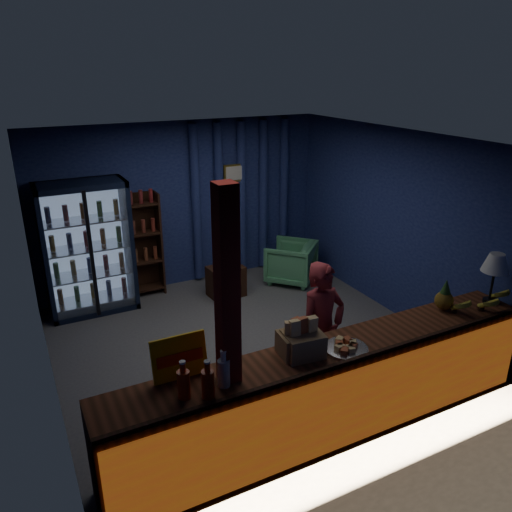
{
  "coord_description": "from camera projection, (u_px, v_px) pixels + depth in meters",
  "views": [
    {
      "loc": [
        -2.43,
        -5.09,
        3.38
      ],
      "look_at": [
        0.07,
        -0.2,
        1.26
      ],
      "focal_mm": 35.0,
      "sensor_mm": 36.0,
      "label": 1
    }
  ],
  "objects": [
    {
      "name": "ground",
      "position": [
        244.0,
        342.0,
        6.48
      ],
      "size": [
        4.6,
        4.6,
        0.0
      ],
      "primitive_type": "plane",
      "color": "#515154",
      "rests_on": "ground"
    },
    {
      "name": "room_walls",
      "position": [
        243.0,
        227.0,
        5.92
      ],
      "size": [
        4.6,
        4.6,
        4.6
      ],
      "color": "navy",
      "rests_on": "ground"
    },
    {
      "name": "counter",
      "position": [
        332.0,
        392.0,
        4.72
      ],
      "size": [
        4.4,
        0.57,
        0.99
      ],
      "color": "brown",
      "rests_on": "ground"
    },
    {
      "name": "support_post",
      "position": [
        228.0,
        342.0,
        3.99
      ],
      "size": [
        0.16,
        0.16,
        2.6
      ],
      "primitive_type": "cube",
      "color": "maroon",
      "rests_on": "ground"
    },
    {
      "name": "beverage_cooler",
      "position": [
        87.0,
        248.0,
        7.08
      ],
      "size": [
        1.2,
        0.62,
        1.9
      ],
      "color": "black",
      "rests_on": "ground"
    },
    {
      "name": "bottle_shelf",
      "position": [
        144.0,
        245.0,
        7.61
      ],
      "size": [
        0.5,
        0.28,
        1.6
      ],
      "color": "#341910",
      "rests_on": "ground"
    },
    {
      "name": "curtain_folds",
      "position": [
        242.0,
        199.0,
        8.21
      ],
      "size": [
        1.74,
        0.14,
        2.5
      ],
      "color": "navy",
      "rests_on": "room_walls"
    },
    {
      "name": "framed_picture",
      "position": [
        234.0,
        173.0,
        7.95
      ],
      "size": [
        0.36,
        0.04,
        0.28
      ],
      "color": "gold",
      "rests_on": "room_walls"
    },
    {
      "name": "shopkeeper",
      "position": [
        322.0,
        331.0,
        5.23
      ],
      "size": [
        0.59,
        0.41,
        1.52
      ],
      "primitive_type": "imported",
      "rotation": [
        0.0,
        0.0,
        0.09
      ],
      "color": "maroon",
      "rests_on": "ground"
    },
    {
      "name": "green_chair",
      "position": [
        291.0,
        262.0,
        8.18
      ],
      "size": [
        1.04,
        1.04,
        0.68
      ],
      "primitive_type": "imported",
      "rotation": [
        0.0,
        0.0,
        3.89
      ],
      "color": "#51A269",
      "rests_on": "ground"
    },
    {
      "name": "side_table",
      "position": [
        226.0,
        281.0,
        7.7
      ],
      "size": [
        0.56,
        0.43,
        0.57
      ],
      "color": "#341910",
      "rests_on": "ground"
    },
    {
      "name": "yellow_sign",
      "position": [
        179.0,
        357.0,
        4.08
      ],
      "size": [
        0.46,
        0.1,
        0.37
      ],
      "color": "#E1AB0B",
      "rests_on": "counter"
    },
    {
      "name": "soda_bottles",
      "position": [
        205.0,
        379.0,
        3.89
      ],
      "size": [
        0.44,
        0.18,
        0.33
      ],
      "color": "red",
      "rests_on": "counter"
    },
    {
      "name": "snack_box_left",
      "position": [
        297.0,
        342.0,
        4.43
      ],
      "size": [
        0.35,
        0.3,
        0.34
      ],
      "color": "olive",
      "rests_on": "counter"
    },
    {
      "name": "snack_box_centre",
      "position": [
        303.0,
        342.0,
        4.41
      ],
      "size": [
        0.37,
        0.31,
        0.36
      ],
      "color": "olive",
      "rests_on": "counter"
    },
    {
      "name": "pastry_tray",
      "position": [
        346.0,
        347.0,
        4.53
      ],
      "size": [
        0.4,
        0.4,
        0.07
      ],
      "color": "silver",
      "rests_on": "counter"
    },
    {
      "name": "banana_bunches",
      "position": [
        491.0,
        299.0,
        5.3
      ],
      "size": [
        1.14,
        0.32,
        0.18
      ],
      "color": "gold",
      "rests_on": "counter"
    },
    {
      "name": "table_lamp",
      "position": [
        496.0,
        265.0,
        5.27
      ],
      "size": [
        0.29,
        0.29,
        0.57
      ],
      "color": "black",
      "rests_on": "counter"
    },
    {
      "name": "pineapple",
      "position": [
        444.0,
        298.0,
        5.22
      ],
      "size": [
        0.2,
        0.2,
        0.34
      ],
      "color": "#9C701C",
      "rests_on": "counter"
    }
  ]
}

